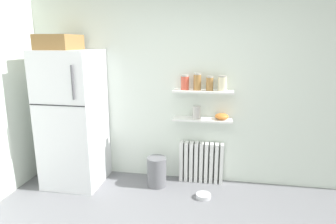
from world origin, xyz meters
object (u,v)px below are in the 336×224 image
Objects in this scene: storage_jar_0 at (185,82)px; storage_jar_1 at (197,82)px; vase at (197,112)px; pet_food_bowl at (203,196)px; radiator at (201,162)px; storage_jar_2 at (210,83)px; refrigerator at (73,116)px; storage_jar_3 at (222,83)px; shelf_bowl at (222,116)px; trash_bin at (157,172)px.

storage_jar_1 is (0.16, -0.00, 0.01)m from storage_jar_0.
vase is 1.06m from pet_food_bowl.
radiator is at bearing 98.06° from pet_food_bowl.
storage_jar_0 is 1.05× the size of storage_jar_2.
refrigerator reaches higher than storage_jar_3.
storage_jar_0 is at bearing 180.00° from storage_jar_1.
radiator is 3.24× the size of storage_jar_2.
storage_jar_2 is at bearing 7.98° from refrigerator.
radiator is 0.51m from pet_food_bowl.
storage_jar_0 is 1.03× the size of pet_food_bowl.
pet_food_bowl is at bearing -114.50° from shelf_bowl.
refrigerator reaches higher than storage_jar_0.
storage_jar_1 is 1.43m from pet_food_bowl.
trash_bin is at bearing -158.73° from radiator.
vase is at bearing 180.00° from storage_jar_3.
vase is at bearing -0.00° from storage_jar_0.
radiator is 3.63× the size of vase.
storage_jar_1 is (1.61, 0.25, 0.46)m from refrigerator.
shelf_bowl is at bearing 0.00° from storage_jar_3.
refrigerator is at bearing -172.02° from storage_jar_2.
trash_bin is (-0.34, -0.19, -1.18)m from storage_jar_0.
storage_jar_2 is 1.36m from trash_bin.
storage_jar_3 is at bearing 0.00° from vase.
storage_jar_1 reaches higher than storage_jar_2.
shelf_bowl is 1.13m from trash_bin.
storage_jar_2 is (1.77, 0.25, 0.44)m from refrigerator.
pet_food_bowl is (0.14, -0.41, -0.97)m from vase.
storage_jar_1 is 1.31m from trash_bin.
trash_bin is at bearing -150.26° from storage_jar_0.
vase is at bearing 180.00° from storage_jar_2.
storage_jar_3 is (1.93, 0.25, 0.44)m from refrigerator.
trash_bin is 0.69m from pet_food_bowl.
storage_jar_3 reaches higher than storage_jar_0.
storage_jar_3 is at bearing 180.00° from shelf_bowl.
storage_jar_3 is (0.24, -0.03, 1.10)m from radiator.
storage_jar_1 is 0.31m from storage_jar_3.
storage_jar_2 is at bearing -180.00° from storage_jar_3.
refrigerator is 1.84m from storage_jar_2.
storage_jar_0 is (-0.24, -0.03, 1.10)m from radiator.
storage_jar_1 reaches higher than radiator.
storage_jar_2 is (0.31, -0.00, -0.00)m from storage_jar_0.
storage_jar_1 is at bearing 109.04° from pet_food_bowl.
storage_jar_1 reaches higher than vase.
shelf_bowl is (0.48, -0.00, -0.43)m from storage_jar_0.
vase is (-0.16, 0.00, -0.38)m from storage_jar_2.
storage_jar_2 is at bearing 0.00° from storage_jar_1.
refrigerator is at bearing -171.25° from storage_jar_1.
storage_jar_2 is 1.05× the size of shelf_bowl.
refrigerator is 2.00m from storage_jar_3.
storage_jar_0 is 1.17× the size of vase.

